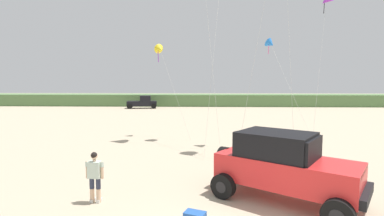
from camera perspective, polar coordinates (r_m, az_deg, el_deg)
dune_ridge at (r=51.53m, az=3.96°, el=1.64°), size 90.00×7.19×1.97m
jeep at (r=10.04m, az=17.77°, el=-10.73°), size 4.92×4.41×2.26m
person_watching at (r=10.02m, az=-18.74°, el=-12.35°), size 0.62×0.33×1.67m
distant_pickup at (r=45.90m, az=-9.73°, el=1.12°), size 4.84×3.03×1.98m
kite_black_sled at (r=24.40m, az=15.34°, el=12.17°), size 2.36×5.43×7.57m
kite_green_box at (r=21.59m, az=-6.33°, el=11.45°), size 2.87×2.46×6.80m
kite_blue_swept at (r=26.12m, az=25.11°, el=18.76°), size 2.76×4.67×10.93m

